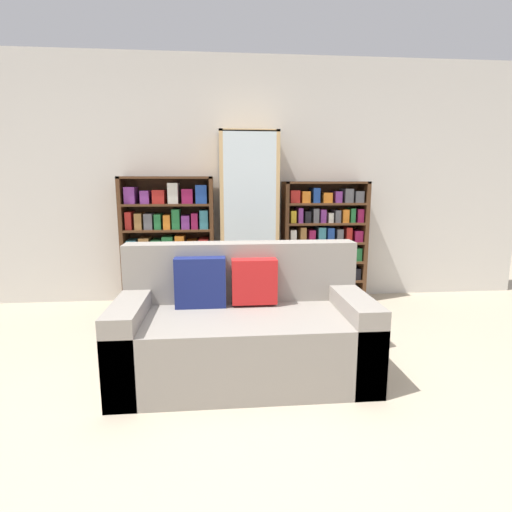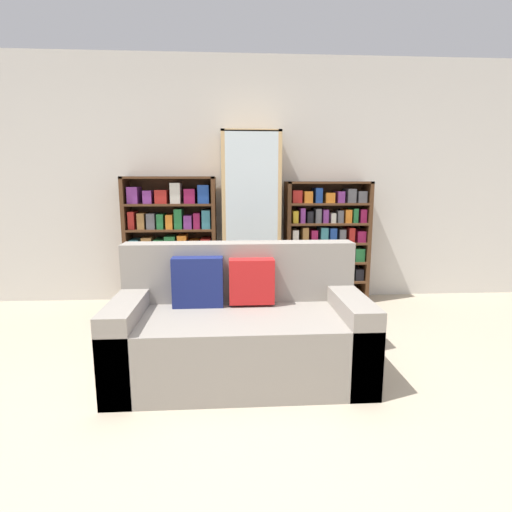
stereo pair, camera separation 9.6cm
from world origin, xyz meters
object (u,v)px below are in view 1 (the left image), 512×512
object	(u,v)px
couch	(243,330)
bookshelf_right	(323,243)
display_cabinet	(249,220)
wine_bottle	(289,305)
bookshelf_left	(169,244)

from	to	relation	value
couch	bookshelf_right	bearing A→B (deg)	59.32
couch	bookshelf_right	size ratio (longest dim) A/B	1.27
display_cabinet	wine_bottle	xyz separation A→B (m)	(0.34, -0.68, -0.77)
couch	bookshelf_right	distance (m)	2.02
couch	bookshelf_right	xyz separation A→B (m)	(1.02, 1.71, 0.34)
display_cabinet	bookshelf_right	xyz separation A→B (m)	(0.85, 0.02, -0.27)
couch	bookshelf_right	world-z (taller)	bookshelf_right
couch	display_cabinet	world-z (taller)	display_cabinet
bookshelf_right	couch	bearing A→B (deg)	-120.68
wine_bottle	bookshelf_left	bearing A→B (deg)	150.12
bookshelf_left	couch	bearing A→B (deg)	-67.64
bookshelf_left	bookshelf_right	distance (m)	1.72
bookshelf_right	wine_bottle	bearing A→B (deg)	-126.22
bookshelf_left	display_cabinet	size ratio (longest dim) A/B	0.75
couch	bookshelf_left	size ratio (longest dim) A/B	1.23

